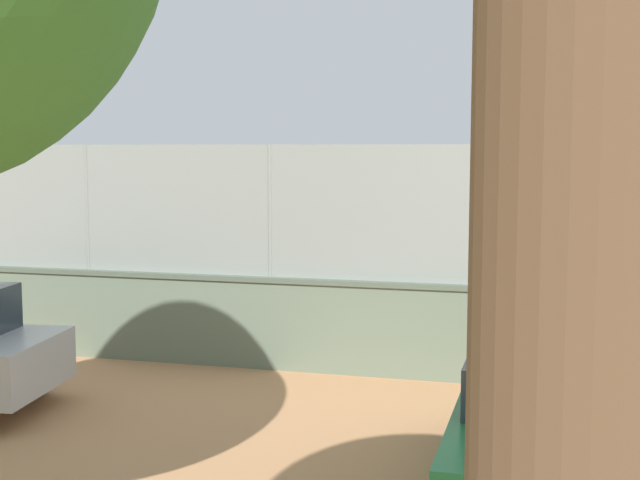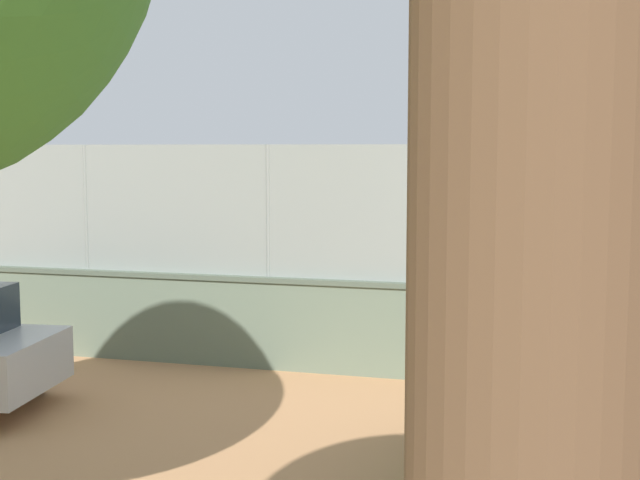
{
  "view_description": "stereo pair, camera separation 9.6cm",
  "coord_description": "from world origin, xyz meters",
  "px_view_note": "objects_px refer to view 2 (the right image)",
  "views": [
    {
      "loc": [
        -5.58,
        23.98,
        3.49
      ],
      "look_at": [
        0.01,
        5.42,
        1.4
      ],
      "focal_mm": 48.52,
      "sensor_mm": 36.0,
      "label": 1
    },
    {
      "loc": [
        -5.67,
        23.95,
        3.49
      ],
      "look_at": [
        0.01,
        5.42,
        1.4
      ],
      "focal_mm": 48.52,
      "sensor_mm": 36.0,
      "label": 2
    }
  ],
  "objects_px": {
    "parked_car_green": "(544,418)",
    "player_baseline_waiting": "(384,258)",
    "sports_ball": "(310,215)",
    "player_at_service_line": "(305,227)",
    "player_foreground_swinging": "(523,234)"
  },
  "relations": [
    {
      "from": "parked_car_green",
      "to": "player_baseline_waiting",
      "type": "bearing_deg",
      "value": -68.8
    },
    {
      "from": "player_baseline_waiting",
      "to": "sports_ball",
      "type": "distance_m",
      "value": 5.59
    },
    {
      "from": "player_at_service_line",
      "to": "sports_ball",
      "type": "distance_m",
      "value": 2.24
    },
    {
      "from": "parked_car_green",
      "to": "player_foreground_swinging",
      "type": "bearing_deg",
      "value": -85.4
    },
    {
      "from": "sports_ball",
      "to": "player_baseline_waiting",
      "type": "bearing_deg",
      "value": 125.17
    },
    {
      "from": "player_at_service_line",
      "to": "parked_car_green",
      "type": "height_order",
      "value": "player_at_service_line"
    },
    {
      "from": "player_at_service_line",
      "to": "parked_car_green",
      "type": "bearing_deg",
      "value": 115.4
    },
    {
      "from": "player_at_service_line",
      "to": "parked_car_green",
      "type": "relative_size",
      "value": 0.37
    },
    {
      "from": "player_foreground_swinging",
      "to": "sports_ball",
      "type": "relative_size",
      "value": 23.4
    },
    {
      "from": "player_baseline_waiting",
      "to": "sports_ball",
      "type": "xyz_separation_m",
      "value": [
        3.21,
        -4.55,
        0.55
      ]
    },
    {
      "from": "player_foreground_swinging",
      "to": "sports_ball",
      "type": "distance_m",
      "value": 6.24
    },
    {
      "from": "parked_car_green",
      "to": "sports_ball",
      "type": "bearing_deg",
      "value": -64.1
    },
    {
      "from": "sports_ball",
      "to": "parked_car_green",
      "type": "xyz_separation_m",
      "value": [
        -7.16,
        14.75,
        -0.76
      ]
    },
    {
      "from": "sports_ball",
      "to": "parked_car_green",
      "type": "height_order",
      "value": "sports_ball"
    },
    {
      "from": "player_foreground_swinging",
      "to": "sports_ball",
      "type": "height_order",
      "value": "player_foreground_swinging"
    }
  ]
}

